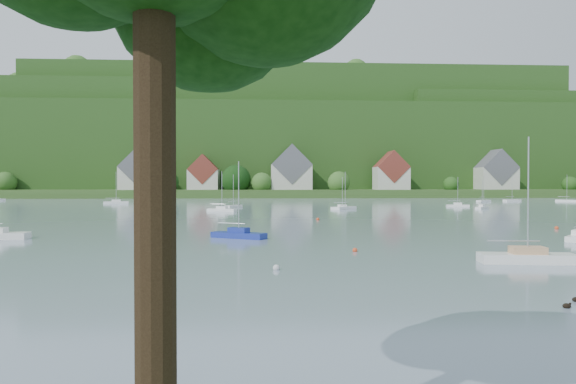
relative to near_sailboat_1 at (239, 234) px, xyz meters
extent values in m
plane|color=gray|center=(9.48, -35.97, -0.43)|extent=(600.00, 600.00, 0.00)
cylinder|color=black|center=(0.48, -43.47, 5.57)|extent=(0.70, 0.70, 10.00)
cube|color=#32511E|center=(9.48, 164.03, 1.07)|extent=(600.00, 60.00, 3.00)
cube|color=#1B3C13|center=(9.48, 239.03, 19.57)|extent=(620.00, 160.00, 40.00)
cube|color=#1B3C13|center=(19.48, 234.03, 27.57)|extent=(240.00, 130.00, 60.00)
cube|color=#1B3C13|center=(169.48, 219.03, 21.57)|extent=(200.00, 110.00, 48.00)
sphere|color=#254E17|center=(127.91, 148.93, 4.67)|extent=(6.45, 6.45, 6.45)
sphere|color=#2F5B21|center=(-98.60, 155.51, 5.37)|extent=(8.61, 8.61, 8.61)
sphere|color=#2F5B21|center=(2.69, 147.91, 5.23)|extent=(8.19, 8.19, 8.19)
sphere|color=#2F5B21|center=(-42.48, 150.10, 4.68)|extent=(6.49, 6.49, 6.49)
sphere|color=#2F5B21|center=(56.34, 156.11, 6.52)|extent=(12.16, 12.16, 12.16)
sphere|color=#2F5B21|center=(32.47, 143.96, 5.41)|extent=(8.73, 8.73, 8.73)
sphere|color=black|center=(-34.39, 149.89, 5.60)|extent=(9.32, 9.32, 9.32)
sphere|color=#254E17|center=(77.32, 145.71, 4.60)|extent=(6.24, 6.24, 6.24)
sphere|color=black|center=(98.91, 158.56, 5.22)|extent=(8.16, 8.16, 8.16)
sphere|color=black|center=(-7.52, 150.38, 6.45)|extent=(11.92, 11.92, 11.92)
sphere|color=#2F5B21|center=(-110.23, 192.57, 51.41)|extent=(10.52, 10.52, 10.52)
sphere|color=#254E17|center=(-74.79, 227.17, 51.37)|extent=(10.29, 10.29, 10.29)
sphere|color=black|center=(-58.68, 215.41, 50.83)|extent=(7.18, 7.18, 7.18)
sphere|color=#254E17|center=(48.98, 219.05, 59.82)|extent=(12.83, 12.83, 12.83)
sphere|color=#2F5B21|center=(-30.44, 206.20, 59.00)|extent=(8.18, 8.18, 8.18)
sphere|color=#254E17|center=(10.59, 243.68, 59.80)|extent=(12.73, 12.73, 12.73)
sphere|color=#254E17|center=(92.88, 208.56, 59.58)|extent=(11.50, 11.50, 11.50)
sphere|color=#254E17|center=(70.20, 238.91, 60.13)|extent=(14.65, 14.65, 14.65)
sphere|color=#2F5B21|center=(48.74, 195.32, 59.66)|extent=(11.95, 11.95, 11.95)
sphere|color=#254E17|center=(128.93, 202.60, 59.28)|extent=(9.76, 9.76, 9.76)
sphere|color=#2F5B21|center=(-37.66, 238.32, 58.81)|extent=(7.07, 7.07, 7.07)
sphere|color=black|center=(6.01, 207.33, 59.01)|extent=(8.21, 8.21, 8.21)
sphere|color=#2F5B21|center=(-13.34, 231.12, 59.71)|extent=(12.24, 12.24, 12.24)
sphere|color=#2F5B21|center=(123.99, 207.00, 59.15)|extent=(9.00, 9.00, 9.00)
sphere|color=#2F5B21|center=(-86.01, 199.92, 59.96)|extent=(13.65, 13.65, 13.65)
sphere|color=#254E17|center=(110.51, 222.00, 58.98)|extent=(8.03, 8.03, 8.03)
sphere|color=#2F5B21|center=(109.96, 222.38, 48.19)|extent=(14.97, 14.97, 14.97)
sphere|color=#254E17|center=(88.15, 219.85, 47.28)|extent=(9.78, 9.78, 9.78)
sphere|color=#254E17|center=(129.17, 218.73, 47.67)|extent=(12.02, 12.02, 12.02)
sphere|color=black|center=(147.38, 200.05, 47.60)|extent=(11.57, 11.57, 11.57)
sphere|color=#254E17|center=(131.91, 186.76, 47.79)|extent=(12.65, 12.65, 12.65)
sphere|color=#2F5B21|center=(152.12, 192.39, 47.02)|extent=(8.28, 8.28, 8.28)
sphere|color=black|center=(177.38, 228.33, 46.88)|extent=(7.47, 7.47, 7.47)
sphere|color=#2F5B21|center=(108.62, 211.25, 47.23)|extent=(9.48, 9.48, 9.48)
sphere|color=#254E17|center=(-30.49, 226.16, 41.67)|extent=(12.01, 12.01, 12.01)
sphere|color=black|center=(128.15, 216.38, 42.21)|extent=(15.08, 15.08, 15.08)
sphere|color=#2F5B21|center=(117.89, 232.05, 42.37)|extent=(15.99, 15.99, 15.99)
sphere|color=black|center=(5.78, 236.23, 42.32)|extent=(15.72, 15.72, 15.72)
sphere|color=#254E17|center=(20.37, 231.95, 41.42)|extent=(10.54, 10.54, 10.54)
cube|color=beige|center=(-45.52, 151.03, 7.07)|extent=(14.00, 10.00, 9.00)
cube|color=#5A5961|center=(-45.52, 151.03, 11.57)|extent=(14.00, 10.40, 14.00)
cube|color=beige|center=(-20.52, 153.03, 6.57)|extent=(12.00, 9.00, 8.00)
cube|color=maroon|center=(-20.52, 153.03, 10.57)|extent=(12.00, 9.36, 12.00)
cube|color=beige|center=(14.48, 152.03, 7.57)|extent=(16.00, 11.00, 10.00)
cube|color=#5A5961|center=(14.48, 152.03, 12.57)|extent=(16.00, 11.44, 16.00)
cube|color=beige|center=(54.48, 150.03, 7.07)|extent=(13.00, 10.00, 9.00)
cube|color=maroon|center=(54.48, 150.03, 11.57)|extent=(13.00, 10.40, 13.00)
cube|color=beige|center=(99.48, 154.03, 7.07)|extent=(15.00, 10.00, 9.00)
cube|color=#5A5961|center=(99.48, 154.03, 11.57)|extent=(15.00, 10.40, 15.00)
cube|color=#1D2F97|center=(0.00, 0.00, -0.14)|extent=(5.85, 4.22, 0.58)
cube|color=#1D2F97|center=(0.00, 0.00, 0.40)|extent=(2.32, 1.97, 0.50)
cylinder|color=silver|center=(0.00, 0.00, 3.77)|extent=(0.10, 0.10, 7.24)
cylinder|color=silver|center=(-0.76, 0.42, 1.05)|extent=(2.83, 1.61, 0.08)
cube|color=white|center=(20.91, -17.34, -0.10)|extent=(6.72, 2.63, 0.65)
cube|color=tan|center=(20.91, -17.34, 0.48)|extent=(2.43, 1.56, 0.50)
cylinder|color=silver|center=(20.91, -17.34, 4.32)|extent=(0.10, 0.10, 8.18)
cylinder|color=silver|center=(19.94, -17.22, 1.13)|extent=(3.58, 0.53, 0.08)
sphere|color=#E04921|center=(9.93, -10.83, -0.43)|extent=(0.41, 0.41, 0.41)
sphere|color=silver|center=(3.24, -19.21, -0.43)|extent=(0.44, 0.44, 0.44)
sphere|color=#E04921|center=(38.14, 8.02, -0.43)|extent=(0.47, 0.47, 0.47)
sphere|color=#E04921|center=(10.88, 24.75, -0.43)|extent=(0.47, 0.47, 0.47)
ellipsoid|color=black|center=(15.93, -29.97, -0.34)|extent=(0.39, 0.25, 0.25)
sphere|color=black|center=(16.09, -29.97, -0.23)|extent=(0.11, 0.11, 0.11)
ellipsoid|color=black|center=(17.13, -28.77, -0.34)|extent=(0.39, 0.25, 0.25)
cube|color=white|center=(20.28, 56.14, -0.13)|extent=(5.48, 5.25, 0.59)
cylinder|color=silver|center=(20.28, 56.14, 3.87)|extent=(0.10, 0.10, 7.42)
cylinder|color=silver|center=(19.63, 55.54, 1.06)|extent=(2.45, 2.28, 0.08)
cube|color=white|center=(-36.79, 88.20, -0.11)|extent=(6.68, 3.00, 0.65)
cube|color=white|center=(-36.79, 88.20, 0.47)|extent=(2.46, 1.67, 0.50)
cylinder|color=silver|center=(-36.79, 88.20, 4.25)|extent=(0.10, 0.10, 8.06)
cylinder|color=silver|center=(-37.74, 88.01, 1.12)|extent=(3.50, 0.75, 0.08)
cube|color=white|center=(78.74, 99.42, -0.12)|extent=(6.32, 3.97, 0.61)
cylinder|color=silver|center=(78.74, 99.42, 4.02)|extent=(0.10, 0.10, 7.67)
cylinder|color=silver|center=(77.90, 99.06, 1.08)|extent=(3.14, 1.39, 0.08)
cube|color=white|center=(50.37, 56.46, -0.19)|extent=(4.21, 4.28, 0.47)
cube|color=white|center=(50.37, 56.46, 0.29)|extent=(1.80, 1.82, 0.50)
cylinder|color=silver|center=(50.37, 56.46, 2.97)|extent=(0.10, 0.10, 5.86)
cylinder|color=silver|center=(49.88, 55.95, 0.94)|extent=(1.86, 1.90, 0.08)
cube|color=white|center=(-18.55, 59.56, -0.20)|extent=(4.82, 2.34, 0.46)
cylinder|color=silver|center=(-18.55, 59.56, 2.94)|extent=(0.10, 0.10, 5.81)
cylinder|color=silver|center=(-19.23, 59.72, 0.94)|extent=(2.50, 0.67, 0.08)
cube|color=white|center=(-3.99, 64.93, -0.15)|extent=(4.02, 5.66, 0.56)
cylinder|color=silver|center=(-3.99, 64.93, 3.62)|extent=(0.10, 0.10, 6.98)
cylinder|color=silver|center=(-4.38, 64.19, 1.03)|extent=(1.53, 2.74, 0.08)
cube|color=white|center=(19.74, 56.61, -0.17)|extent=(5.24, 3.54, 0.51)
cube|color=white|center=(19.74, 56.61, 0.33)|extent=(2.05, 1.69, 0.50)
cylinder|color=silver|center=(19.74, 56.61, 3.29)|extent=(0.10, 0.10, 6.41)
cylinder|color=silver|center=(19.05, 56.27, 0.98)|extent=(2.57, 1.31, 0.08)
cube|color=white|center=(-5.36, 48.52, -0.14)|extent=(6.04, 3.75, 0.59)
cube|color=white|center=(-5.36, 48.52, 0.41)|extent=(2.33, 1.84, 0.50)
cylinder|color=silver|center=(-5.36, 48.52, 3.82)|extent=(0.10, 0.10, 7.32)
cylinder|color=silver|center=(-6.17, 48.85, 1.06)|extent=(3.01, 1.31, 0.08)
cube|color=white|center=(68.18, 95.53, -0.14)|extent=(5.53, 4.66, 0.57)
cylinder|color=silver|center=(68.18, 95.53, 3.70)|extent=(0.10, 0.10, 7.12)
cylinder|color=silver|center=(67.50, 95.03, 1.04)|extent=(2.57, 1.92, 0.08)
cube|color=white|center=(94.07, 96.37, -0.13)|extent=(5.07, 5.76, 0.60)
cylinder|color=silver|center=(94.07, 96.37, 3.94)|extent=(0.10, 0.10, 7.52)
cylinder|color=silver|center=(93.51, 97.07, 1.07)|extent=(2.12, 2.64, 0.08)
cube|color=white|center=(48.60, 65.72, -0.17)|extent=(5.37, 2.41, 0.52)
cube|color=white|center=(48.60, 65.72, 0.34)|extent=(1.97, 1.34, 0.50)
cylinder|color=silver|center=(48.60, 65.72, 3.33)|extent=(0.10, 0.10, 6.48)
cylinder|color=silver|center=(47.84, 65.87, 0.99)|extent=(2.82, 0.62, 0.08)
camera|label=1|loc=(2.23, -52.03, 5.17)|focal=31.87mm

